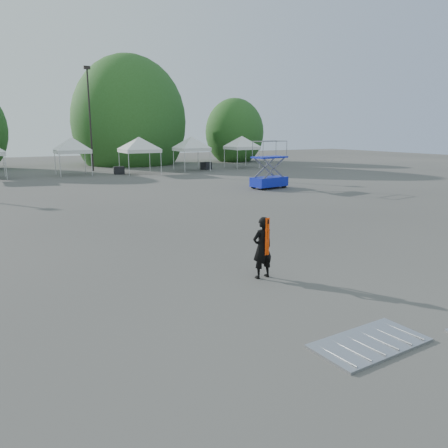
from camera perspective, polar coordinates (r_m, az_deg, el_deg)
ground at (r=14.04m, az=0.55°, el=-4.13°), size 120.00×120.00×0.00m
light_pole_east at (r=44.79m, az=-17.14°, el=13.68°), size 0.60×0.25×9.80m
tree_mid_e at (r=53.08m, az=-12.27°, el=12.89°), size 5.12×5.12×7.79m
tree_far_e at (r=56.52m, az=1.38°, el=11.86°), size 3.84×3.84×5.84m
tent_e at (r=41.22m, az=-19.29°, el=10.29°), size 4.02×4.02×3.88m
tent_f at (r=41.12m, az=-11.05°, el=10.73°), size 4.52×4.52×3.88m
tent_g at (r=43.44m, az=-4.29°, el=10.99°), size 4.12×4.12×3.88m
tent_h at (r=46.75m, az=2.35°, el=11.09°), size 4.11×4.11×3.88m
man at (r=11.80m, az=5.04°, el=-3.09°), size 0.64×0.44×1.69m
scissor_lift at (r=30.18m, az=5.95°, el=7.72°), size 2.65×1.60×3.22m
barrier_left at (r=8.93m, az=18.51°, el=-14.47°), size 2.30×1.23×0.07m
crate_mid at (r=41.03m, az=-13.54°, el=6.83°), size 0.99×0.82×0.70m
crate_east at (r=44.77m, az=-2.34°, el=7.61°), size 1.18×1.06×0.75m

